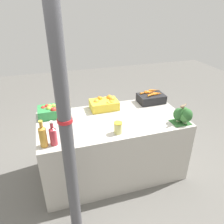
{
  "coord_description": "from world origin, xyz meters",
  "views": [
    {
      "loc": [
        -0.71,
        -2.28,
        2.19
      ],
      "look_at": [
        0.0,
        0.0,
        0.94
      ],
      "focal_mm": 35.0,
      "sensor_mm": 36.0,
      "label": 1
    }
  ],
  "objects_px": {
    "orange_crate": "(104,104)",
    "carrot_crate": "(151,98)",
    "support_pole": "(66,133)",
    "juice_bottle_ruby": "(53,135)",
    "pickle_jar": "(118,128)",
    "sparrow_bird": "(183,106)",
    "broccoli_pile": "(183,115)",
    "juice_bottle_amber": "(43,136)",
    "apple_crate": "(53,111)"
  },
  "relations": [
    {
      "from": "juice_bottle_amber",
      "to": "sparrow_bird",
      "type": "bearing_deg",
      "value": -0.39
    },
    {
      "from": "carrot_crate",
      "to": "pickle_jar",
      "type": "relative_size",
      "value": 2.76
    },
    {
      "from": "broccoli_pile",
      "to": "sparrow_bird",
      "type": "height_order",
      "value": "sparrow_bird"
    },
    {
      "from": "pickle_jar",
      "to": "juice_bottle_ruby",
      "type": "bearing_deg",
      "value": -179.11
    },
    {
      "from": "juice_bottle_amber",
      "to": "carrot_crate",
      "type": "bearing_deg",
      "value": 22.9
    },
    {
      "from": "support_pole",
      "to": "orange_crate",
      "type": "height_order",
      "value": "support_pole"
    },
    {
      "from": "orange_crate",
      "to": "juice_bottle_ruby",
      "type": "height_order",
      "value": "juice_bottle_ruby"
    },
    {
      "from": "carrot_crate",
      "to": "juice_bottle_ruby",
      "type": "xyz_separation_m",
      "value": [
        -1.42,
        -0.64,
        0.05
      ]
    },
    {
      "from": "pickle_jar",
      "to": "orange_crate",
      "type": "bearing_deg",
      "value": 88.31
    },
    {
      "from": "orange_crate",
      "to": "pickle_jar",
      "type": "height_order",
      "value": "orange_crate"
    },
    {
      "from": "broccoli_pile",
      "to": "juice_bottle_ruby",
      "type": "xyz_separation_m",
      "value": [
        -1.52,
        0.0,
        0.01
      ]
    },
    {
      "from": "support_pole",
      "to": "sparrow_bird",
      "type": "distance_m",
      "value": 1.44
    },
    {
      "from": "juice_bottle_ruby",
      "to": "orange_crate",
      "type": "bearing_deg",
      "value": 41.81
    },
    {
      "from": "orange_crate",
      "to": "carrot_crate",
      "type": "distance_m",
      "value": 0.7
    },
    {
      "from": "juice_bottle_ruby",
      "to": "broccoli_pile",
      "type": "bearing_deg",
      "value": -0.18
    },
    {
      "from": "support_pole",
      "to": "juice_bottle_ruby",
      "type": "bearing_deg",
      "value": 105.39
    },
    {
      "from": "juice_bottle_ruby",
      "to": "sparrow_bird",
      "type": "bearing_deg",
      "value": -0.42
    },
    {
      "from": "orange_crate",
      "to": "sparrow_bird",
      "type": "bearing_deg",
      "value": -40.37
    },
    {
      "from": "juice_bottle_amber",
      "to": "juice_bottle_ruby",
      "type": "xyz_separation_m",
      "value": [
        0.1,
        -0.0,
        -0.01
      ]
    },
    {
      "from": "broccoli_pile",
      "to": "support_pole",
      "type": "bearing_deg",
      "value": -164.26
    },
    {
      "from": "pickle_jar",
      "to": "support_pole",
      "type": "bearing_deg",
      "value": -145.0
    },
    {
      "from": "sparrow_bird",
      "to": "juice_bottle_ruby",
      "type": "bearing_deg",
      "value": -27.19
    },
    {
      "from": "broccoli_pile",
      "to": "sparrow_bird",
      "type": "xyz_separation_m",
      "value": [
        -0.03,
        -0.01,
        0.13
      ]
    },
    {
      "from": "orange_crate",
      "to": "juice_bottle_ruby",
      "type": "bearing_deg",
      "value": -138.19
    },
    {
      "from": "support_pole",
      "to": "juice_bottle_ruby",
      "type": "relative_size",
      "value": 8.8
    },
    {
      "from": "apple_crate",
      "to": "sparrow_bird",
      "type": "xyz_separation_m",
      "value": [
        1.45,
        -0.65,
        0.15
      ]
    },
    {
      "from": "orange_crate",
      "to": "broccoli_pile",
      "type": "distance_m",
      "value": 1.03
    },
    {
      "from": "broccoli_pile",
      "to": "carrot_crate",
      "type": "bearing_deg",
      "value": 98.73
    },
    {
      "from": "apple_crate",
      "to": "sparrow_bird",
      "type": "distance_m",
      "value": 1.6
    },
    {
      "from": "support_pole",
      "to": "pickle_jar",
      "type": "bearing_deg",
      "value": 35.0
    },
    {
      "from": "sparrow_bird",
      "to": "support_pole",
      "type": "bearing_deg",
      "value": -10.92
    },
    {
      "from": "carrot_crate",
      "to": "sparrow_bird",
      "type": "relative_size",
      "value": 2.95
    },
    {
      "from": "support_pole",
      "to": "orange_crate",
      "type": "bearing_deg",
      "value": 59.8
    },
    {
      "from": "support_pole",
      "to": "sparrow_bird",
      "type": "height_order",
      "value": "support_pole"
    },
    {
      "from": "apple_crate",
      "to": "pickle_jar",
      "type": "xyz_separation_m",
      "value": [
        0.66,
        -0.63,
        -0.0
      ]
    },
    {
      "from": "pickle_jar",
      "to": "sparrow_bird",
      "type": "xyz_separation_m",
      "value": [
        0.79,
        -0.02,
        0.16
      ]
    },
    {
      "from": "support_pole",
      "to": "carrot_crate",
      "type": "bearing_deg",
      "value": 38.54
    },
    {
      "from": "broccoli_pile",
      "to": "juice_bottle_ruby",
      "type": "bearing_deg",
      "value": 179.82
    },
    {
      "from": "support_pole",
      "to": "carrot_crate",
      "type": "xyz_separation_m",
      "value": [
        1.31,
        1.04,
        -0.3
      ]
    },
    {
      "from": "apple_crate",
      "to": "sparrow_bird",
      "type": "bearing_deg",
      "value": -24.24
    },
    {
      "from": "carrot_crate",
      "to": "juice_bottle_amber",
      "type": "height_order",
      "value": "juice_bottle_amber"
    },
    {
      "from": "juice_bottle_amber",
      "to": "pickle_jar",
      "type": "distance_m",
      "value": 0.8
    },
    {
      "from": "broccoli_pile",
      "to": "pickle_jar",
      "type": "xyz_separation_m",
      "value": [
        -0.82,
        0.02,
        -0.03
      ]
    },
    {
      "from": "broccoli_pile",
      "to": "juice_bottle_amber",
      "type": "bearing_deg",
      "value": 179.84
    },
    {
      "from": "apple_crate",
      "to": "juice_bottle_ruby",
      "type": "distance_m",
      "value": 0.64
    },
    {
      "from": "apple_crate",
      "to": "pickle_jar",
      "type": "height_order",
      "value": "apple_crate"
    },
    {
      "from": "broccoli_pile",
      "to": "pickle_jar",
      "type": "relative_size",
      "value": 1.63
    },
    {
      "from": "sparrow_bird",
      "to": "juice_bottle_amber",
      "type": "bearing_deg",
      "value": -27.16
    },
    {
      "from": "apple_crate",
      "to": "broccoli_pile",
      "type": "bearing_deg",
      "value": -23.57
    },
    {
      "from": "apple_crate",
      "to": "carrot_crate",
      "type": "height_order",
      "value": "carrot_crate"
    }
  ]
}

